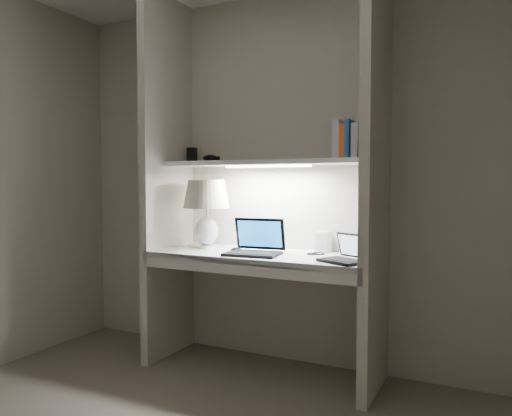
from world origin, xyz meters
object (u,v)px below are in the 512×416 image
Objects in this scene: laptop_main at (255,246)px; book_row at (353,140)px; laptop_netbook at (347,255)px; speaker at (323,241)px; table_lamp at (206,202)px.

laptop_main is 0.89m from book_row.
speaker is at bearing 153.52° from laptop_netbook.
table_lamp is 0.52m from laptop_main.
speaker is at bearing 33.11° from laptop_main.
table_lamp is 1.08m from book_row.
speaker is at bearing 12.99° from table_lamp.
table_lamp is 2.00× the size of book_row.
laptop_main reaches higher than laptop_netbook.
table_lamp is 1.30× the size of laptop_main.
speaker is (-0.25, 0.34, 0.03)m from laptop_netbook.
laptop_netbook is 1.35× the size of book_row.
laptop_main is at bearing -14.33° from table_lamp.
speaker is (0.78, 0.18, -0.25)m from table_lamp.
book_row is at bearing 124.69° from laptop_netbook.
laptop_main is 2.67× the size of speaker.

